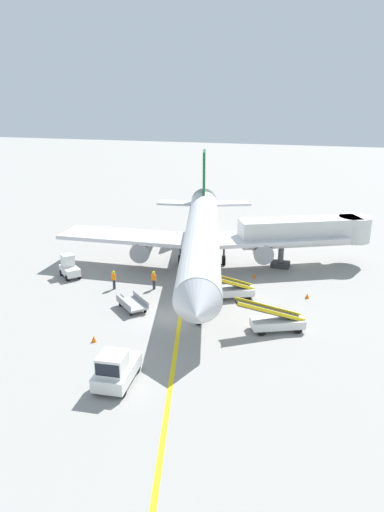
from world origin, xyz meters
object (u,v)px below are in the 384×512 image
(safety_cone_nose_right, at_px, (254,276))
(ground_crew_marshaller, at_px, (154,279))
(jet_bridge, at_px, (313,231))
(belt_loader_aft_hold, at_px, (276,321))
(baggage_tug_near_wing, at_px, (69,267))
(baggage_cart_loaded, at_px, (132,304))
(safety_cone_nose_left, at_px, (214,265))
(pushback_tug, at_px, (116,369))
(airliner, at_px, (202,236))
(belt_loader_forward_hold, at_px, (229,289))
(safety_cone_wingtip_right, at_px, (94,339))
(ground_crew_wing_walker, at_px, (114,279))
(safety_cone_wingtip_left, at_px, (307,296))

(safety_cone_nose_right, bearing_deg, ground_crew_marshaller, -145.34)
(jet_bridge, relative_size, belt_loader_aft_hold, 2.49)
(baggage_tug_near_wing, relative_size, ground_crew_marshaller, 1.58)
(jet_bridge, height_order, ground_crew_marshaller, jet_bridge)
(baggage_cart_loaded, xyz_separation_m, safety_cone_nose_left, (3.46, 11.69, -0.25))
(jet_bridge, relative_size, pushback_tug, 3.33)
(airliner, relative_size, belt_loader_forward_hold, 6.84)
(baggage_cart_loaded, bearing_deg, jet_bridge, 50.30)
(belt_loader_aft_hold, relative_size, safety_cone_wingtip_right, 11.51)
(jet_bridge, relative_size, ground_crew_wing_walker, 7.42)
(ground_crew_marshaller, distance_m, safety_cone_wingtip_left, 13.19)
(safety_cone_nose_right, xyz_separation_m, safety_cone_wingtip_left, (5.14, -3.35, 0.00))
(jet_bridge, bearing_deg, baggage_cart_loaded, -129.70)
(safety_cone_wingtip_left, bearing_deg, baggage_tug_near_wing, -175.61)
(safety_cone_wingtip_left, bearing_deg, belt_loader_forward_hold, -163.17)
(belt_loader_forward_hold, height_order, safety_cone_nose_left, belt_loader_forward_hold)
(jet_bridge, xyz_separation_m, safety_cone_nose_left, (-9.13, -3.47, -3.32))
(belt_loader_aft_hold, bearing_deg, ground_crew_wing_walker, 166.57)
(pushback_tug, relative_size, safety_cone_nose_left, 8.59)
(baggage_tug_near_wing, height_order, safety_cone_wingtip_right, baggage_tug_near_wing)
(pushback_tug, bearing_deg, ground_crew_wing_walker, 117.38)
(pushback_tug, xyz_separation_m, safety_cone_wingtip_right, (-3.77, 4.09, -0.77))
(pushback_tug, xyz_separation_m, baggage_tug_near_wing, (-12.21, 14.63, -0.07))
(safety_cone_nose_right, bearing_deg, safety_cone_wingtip_right, -117.67)
(ground_crew_wing_walker, distance_m, safety_cone_nose_right, 12.96)
(pushback_tug, bearing_deg, ground_crew_marshaller, 103.73)
(safety_cone_wingtip_left, bearing_deg, safety_cone_nose_left, 151.58)
(pushback_tug, distance_m, belt_loader_aft_hold, 12.46)
(ground_crew_wing_walker, bearing_deg, safety_cone_nose_right, 30.00)
(safety_cone_nose_left, height_order, safety_cone_nose_right, same)
(airliner, height_order, safety_cone_wingtip_left, airliner)
(airliner, distance_m, jet_bridge, 11.04)
(belt_loader_forward_hold, distance_m, belt_loader_aft_hold, 6.58)
(belt_loader_aft_hold, relative_size, safety_cone_nose_right, 11.51)
(safety_cone_nose_left, distance_m, safety_cone_nose_right, 4.80)
(airliner, xyz_separation_m, safety_cone_nose_right, (5.36, -0.76, -3.20))
(ground_crew_marshaller, height_order, safety_cone_wingtip_right, ground_crew_marshaller)
(baggage_cart_loaded, relative_size, ground_crew_marshaller, 1.98)
(baggage_tug_near_wing, distance_m, safety_cone_nose_right, 17.35)
(ground_crew_marshaller, relative_size, ground_crew_wing_walker, 1.00)
(baggage_cart_loaded, relative_size, safety_cone_nose_left, 7.65)
(safety_cone_nose_right, height_order, safety_cone_wingtip_right, same)
(jet_bridge, distance_m, belt_loader_aft_hold, 15.58)
(baggage_cart_loaded, xyz_separation_m, safety_cone_wingtip_right, (-0.26, -5.70, -0.25))
(safety_cone_nose_left, height_order, safety_cone_wingtip_left, same)
(airliner, xyz_separation_m, jet_bridge, (10.06, 4.55, 0.12))
(airliner, height_order, belt_loader_forward_hold, airliner)
(safety_cone_nose_right, xyz_separation_m, safety_cone_wingtip_right, (-8.16, -15.55, 0.00))
(jet_bridge, bearing_deg, belt_loader_aft_hold, -94.60)
(airliner, height_order, baggage_cart_loaded, airliner)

